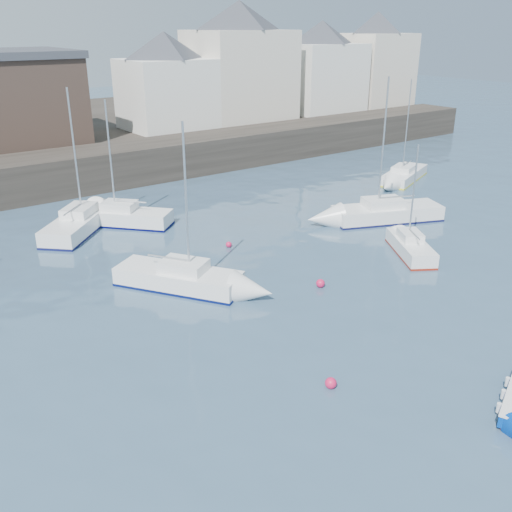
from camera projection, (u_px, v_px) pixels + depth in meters
water at (454, 396)px, 20.47m from camera, size 220.00×220.00×0.00m
quay_wall at (87, 169)px, 45.98m from camera, size 90.00×5.00×3.00m
land_strip at (23, 137)px, 59.43m from camera, size 90.00×32.00×2.80m
bldg_east_a at (240, 61)px, 59.41m from camera, size 13.36×13.36×11.80m
bldg_east_b at (321, 66)px, 65.43m from camera, size 11.88×11.88×9.95m
bldg_east_c at (375, 59)px, 70.18m from camera, size 11.14×11.14×10.95m
bldg_east_d at (166, 80)px, 54.64m from camera, size 11.14×11.14×8.95m
sailboat_b at (179, 278)px, 28.70m from camera, size 5.30×6.57×8.36m
sailboat_c at (411, 246)px, 32.88m from camera, size 3.80×4.87×6.29m
sailboat_d at (387, 212)px, 38.50m from camera, size 7.71×4.96×9.39m
sailboat_f at (124, 216)px, 37.72m from camera, size 5.64×5.95×8.08m
sailboat_g at (404, 175)px, 48.52m from camera, size 6.88×4.46×8.32m
sailboat_h at (79, 223)px, 36.50m from camera, size 6.40×6.50×8.89m
buoy_near at (331, 388)px, 20.96m from camera, size 0.43×0.43×0.43m
buoy_mid at (320, 287)px, 28.96m from camera, size 0.45×0.45×0.45m
buoy_far at (229, 247)px, 34.11m from camera, size 0.36×0.36×0.36m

